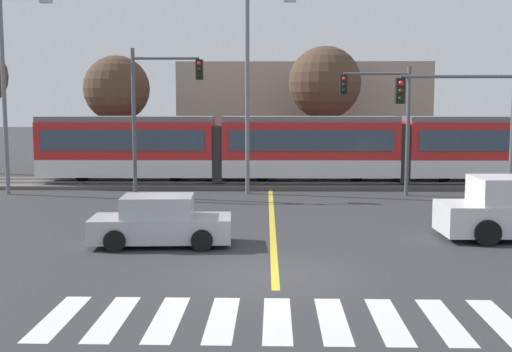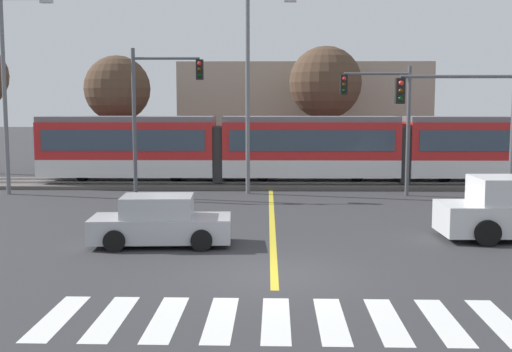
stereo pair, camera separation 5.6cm
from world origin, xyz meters
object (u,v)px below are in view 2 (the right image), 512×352
at_px(traffic_light_far_left, 156,101).
at_px(bare_tree_east, 325,83).
at_px(bare_tree_west, 117,89).
at_px(street_lamp_centre, 252,82).
at_px(light_rail_tram, 310,146).
at_px(street_lamp_west, 9,82).
at_px(sedan_crossing, 161,222).
at_px(traffic_light_mid_right, 471,117).
at_px(traffic_light_far_right, 385,110).

relative_size(traffic_light_far_left, bare_tree_east, 0.88).
bearing_deg(bare_tree_west, street_lamp_centre, -41.21).
height_order(light_rail_tram, street_lamp_west, street_lamp_west).
bearing_deg(bare_tree_west, sedan_crossing, -73.30).
xyz_separation_m(street_lamp_centre, bare_tree_west, (-7.97, 6.98, -0.17)).
relative_size(traffic_light_mid_right, bare_tree_east, 0.76).
xyz_separation_m(traffic_light_mid_right, street_lamp_centre, (-7.89, 7.53, 1.46)).
relative_size(street_lamp_centre, bare_tree_west, 1.33).
bearing_deg(light_rail_tram, bare_tree_west, 160.47).
bearing_deg(traffic_light_far_left, traffic_light_far_right, 3.55).
xyz_separation_m(traffic_light_mid_right, traffic_light_far_right, (-1.74, 6.98, 0.15)).
relative_size(light_rail_tram, street_lamp_west, 3.03).
bearing_deg(bare_tree_east, traffic_light_far_left, -132.71).
distance_m(light_rail_tram, traffic_light_far_right, 5.22).
distance_m(light_rail_tram, traffic_light_far_left, 8.77).
height_order(street_lamp_centre, bare_tree_west, street_lamp_centre).
bearing_deg(street_lamp_west, traffic_light_far_left, -6.66).
bearing_deg(street_lamp_centre, bare_tree_west, 138.79).
relative_size(sedan_crossing, street_lamp_west, 0.46).
relative_size(street_lamp_centre, bare_tree_east, 1.22).
bearing_deg(street_lamp_west, light_rail_tram, 13.75).
bearing_deg(traffic_light_far_right, traffic_light_far_left, -176.45).
relative_size(light_rail_tram, traffic_light_far_right, 4.69).
distance_m(bare_tree_west, bare_tree_east, 12.15).
height_order(sedan_crossing, bare_tree_west, bare_tree_west).
bearing_deg(sedan_crossing, traffic_light_mid_right, 19.38).
distance_m(light_rail_tram, bare_tree_east, 6.07).
bearing_deg(bare_tree_west, light_rail_tram, -19.53).
bearing_deg(bare_tree_west, bare_tree_east, 4.71).
height_order(traffic_light_far_right, street_lamp_centre, street_lamp_centre).
bearing_deg(street_lamp_west, traffic_light_far_right, -0.55).
height_order(traffic_light_far_left, bare_tree_west, bare_tree_west).
height_order(traffic_light_far_left, street_lamp_centre, street_lamp_centre).
bearing_deg(street_lamp_centre, traffic_light_far_left, -164.52).
height_order(traffic_light_far_right, street_lamp_west, street_lamp_west).
bearing_deg(traffic_light_far_left, bare_tree_east, 47.29).
xyz_separation_m(traffic_light_far_left, bare_tree_west, (-3.64, 8.17, 0.72)).
xyz_separation_m(traffic_light_far_right, street_lamp_west, (-17.45, 0.17, 1.30)).
xyz_separation_m(traffic_light_far_left, street_lamp_centre, (4.33, 1.20, 0.89)).
bearing_deg(light_rail_tram, street_lamp_centre, -133.47).
xyz_separation_m(traffic_light_mid_right, street_lamp_west, (-19.20, 7.15, 1.45)).
height_order(light_rail_tram, street_lamp_centre, street_lamp_centre).
bearing_deg(bare_tree_east, bare_tree_west, -175.29).
xyz_separation_m(bare_tree_west, bare_tree_east, (12.11, 1.00, 0.37)).
height_order(sedan_crossing, street_lamp_centre, street_lamp_centre).
distance_m(traffic_light_far_right, street_lamp_west, 17.50).
bearing_deg(traffic_light_far_right, traffic_light_mid_right, -75.97).
bearing_deg(sedan_crossing, street_lamp_west, 129.13).
height_order(light_rail_tram, bare_tree_east, bare_tree_east).
bearing_deg(light_rail_tram, traffic_light_far_left, -149.38).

